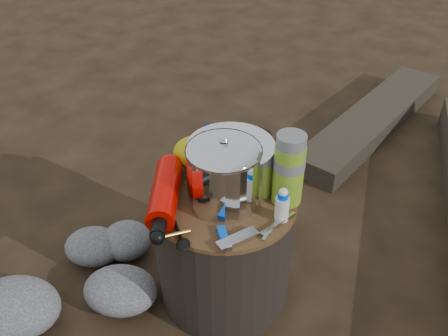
% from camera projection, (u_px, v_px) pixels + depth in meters
% --- Properties ---
extents(ground, '(60.00, 60.00, 0.00)m').
position_uv_depth(ground, '(224.00, 288.00, 1.59)').
color(ground, black).
rests_on(ground, ground).
extents(stump, '(0.41, 0.41, 0.37)m').
position_uv_depth(stump, '(224.00, 247.00, 1.48)').
color(stump, black).
rests_on(stump, ground).
extents(rock_ring, '(0.39, 0.84, 0.17)m').
position_uv_depth(rock_ring, '(59.00, 330.00, 1.36)').
color(rock_ring, '#5C5C61').
rests_on(rock_ring, ground).
extents(log_small, '(0.75, 1.10, 0.10)m').
position_uv_depth(log_small, '(373.00, 120.00, 2.36)').
color(log_small, '#302A20').
rests_on(log_small, ground).
extents(foil_windscreen, '(0.24, 0.24, 0.15)m').
position_uv_depth(foil_windscreen, '(231.00, 166.00, 1.37)').
color(foil_windscreen, white).
rests_on(foil_windscreen, stump).
extents(camping_pot, '(0.20, 0.20, 0.20)m').
position_uv_depth(camping_pot, '(224.00, 172.00, 1.30)').
color(camping_pot, silver).
rests_on(camping_pot, stump).
extents(fuel_bottle, '(0.12, 0.32, 0.08)m').
position_uv_depth(fuel_bottle, '(165.00, 193.00, 1.33)').
color(fuel_bottle, red).
rests_on(fuel_bottle, stump).
extents(thermos, '(0.08, 0.08, 0.21)m').
position_uv_depth(thermos, '(289.00, 169.00, 1.30)').
color(thermos, '#7AA523').
rests_on(thermos, stump).
extents(travel_mug, '(0.08, 0.08, 0.12)m').
position_uv_depth(travel_mug, '(257.00, 152.00, 1.45)').
color(travel_mug, black).
rests_on(travel_mug, stump).
extents(stuff_sack, '(0.15, 0.12, 0.10)m').
position_uv_depth(stuff_sack, '(198.00, 153.00, 1.46)').
color(stuff_sack, gold).
rests_on(stuff_sack, stump).
extents(food_pouch, '(0.10, 0.02, 0.13)m').
position_uv_depth(food_pouch, '(221.00, 146.00, 1.47)').
color(food_pouch, '#0A0C45').
rests_on(food_pouch, stump).
extents(lighter, '(0.05, 0.08, 0.02)m').
position_uv_depth(lighter, '(223.00, 236.00, 1.24)').
color(lighter, '#0354F0').
rests_on(lighter, stump).
extents(multitool, '(0.10, 0.10, 0.02)m').
position_uv_depth(multitool, '(237.00, 240.00, 1.22)').
color(multitool, silver).
rests_on(multitool, stump).
extents(pot_grabber, '(0.09, 0.12, 0.01)m').
position_uv_depth(pot_grabber, '(274.00, 225.00, 1.27)').
color(pot_grabber, silver).
rests_on(pot_grabber, stump).
extents(spork, '(0.09, 0.14, 0.01)m').
position_uv_depth(spork, '(177.00, 227.00, 1.26)').
color(spork, black).
rests_on(spork, stump).
extents(squeeze_bottle, '(0.04, 0.04, 0.09)m').
position_uv_depth(squeeze_bottle, '(282.00, 206.00, 1.27)').
color(squeeze_bottle, white).
rests_on(squeeze_bottle, stump).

